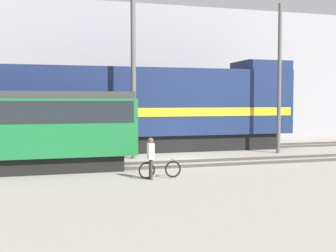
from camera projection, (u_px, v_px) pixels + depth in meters
ground_plane at (182, 160)px, 21.49m from camera, size 120.00×120.00×0.00m
track_near at (192, 163)px, 19.92m from camera, size 60.00×1.50×0.14m
track_far at (161, 149)px, 25.59m from camera, size 60.00×1.51×0.14m
building_backdrop at (132, 75)px, 34.37m from camera, size 41.35×6.00×10.29m
freight_locomotive at (146, 108)px, 25.18m from camera, size 18.42×3.04×5.53m
streetcar at (24, 126)px, 17.79m from camera, size 9.31×2.54×3.43m
bicycle at (160, 170)px, 16.48m from camera, size 1.72×0.44×0.72m
person at (151, 154)px, 16.18m from camera, size 0.22×0.36×1.62m
utility_pole_left at (133, 72)px, 21.88m from camera, size 0.26×0.26×9.06m
utility_pole_center at (279, 79)px, 24.18m from camera, size 0.22×0.22×8.56m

